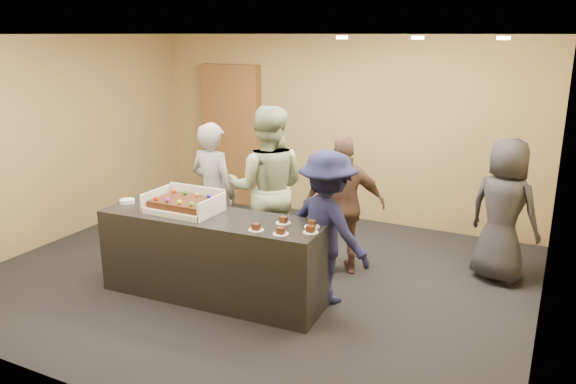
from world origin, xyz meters
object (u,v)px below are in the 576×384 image
at_px(storage_cabinet, 231,135).
at_px(person_sage_man, 267,188).
at_px(person_navy_man, 327,228).
at_px(person_dark_suit, 504,211).
at_px(serving_counter, 213,257).
at_px(sheet_cake, 183,202).
at_px(person_brown_extra, 344,206).
at_px(plate_stack, 127,201).
at_px(cake_box, 185,206).
at_px(person_server_grey, 213,193).

height_order(storage_cabinet, person_sage_man, storage_cabinet).
bearing_deg(person_navy_man, person_dark_suit, -117.08).
relative_size(serving_counter, sheet_cake, 3.80).
height_order(storage_cabinet, person_brown_extra, storage_cabinet).
xyz_separation_m(person_sage_man, person_brown_extra, (0.87, 0.23, -0.16)).
bearing_deg(serving_counter, storage_cabinet, 115.90).
bearing_deg(plate_stack, person_sage_man, 40.05).
height_order(cake_box, person_brown_extra, person_brown_extra).
bearing_deg(plate_stack, storage_cabinet, 100.65).
bearing_deg(person_brown_extra, person_navy_man, 71.68).
xyz_separation_m(serving_counter, cake_box, (-0.35, 0.03, 0.50)).
distance_m(person_navy_man, person_dark_suit, 2.06).
xyz_separation_m(serving_counter, person_server_grey, (-0.56, 0.86, 0.41)).
height_order(storage_cabinet, plate_stack, storage_cabinet).
height_order(serving_counter, cake_box, cake_box).
xyz_separation_m(person_server_grey, person_dark_suit, (3.21, 0.96, -0.04)).
xyz_separation_m(serving_counter, person_dark_suit, (2.65, 1.81, 0.37)).
bearing_deg(person_server_grey, person_brown_extra, -161.06).
xyz_separation_m(cake_box, person_navy_man, (1.46, 0.42, -0.14)).
bearing_deg(person_brown_extra, sheet_cake, 15.14).
bearing_deg(cake_box, person_server_grey, 103.82).
bearing_deg(cake_box, storage_cabinet, 113.62).
height_order(storage_cabinet, cake_box, storage_cabinet).
relative_size(serving_counter, person_brown_extra, 1.48).
xyz_separation_m(sheet_cake, person_brown_extra, (1.34, 1.22, -0.19)).
bearing_deg(person_server_grey, person_sage_man, -163.24).
relative_size(serving_counter, person_sage_man, 1.24).
distance_m(cake_box, person_dark_suit, 3.49).
bearing_deg(person_navy_man, person_sage_man, -7.07).
relative_size(person_server_grey, person_dark_suit, 1.05).
bearing_deg(serving_counter, person_brown_extra, 48.18).
height_order(cake_box, person_server_grey, person_server_grey).
relative_size(cake_box, person_dark_suit, 0.45).
distance_m(person_server_grey, person_dark_suit, 3.34).
xyz_separation_m(plate_stack, person_server_grey, (0.54, 0.89, -0.06)).
xyz_separation_m(cake_box, person_sage_man, (0.47, 0.96, 0.02)).
bearing_deg(person_dark_suit, plate_stack, 47.39).
height_order(serving_counter, plate_stack, plate_stack).
distance_m(sheet_cake, person_sage_man, 1.09).
bearing_deg(storage_cabinet, person_brown_extra, -34.76).
height_order(plate_stack, person_navy_man, person_navy_man).
xyz_separation_m(cake_box, person_server_grey, (-0.20, 0.83, -0.09)).
xyz_separation_m(storage_cabinet, person_dark_suit, (4.33, -1.25, -0.30)).
relative_size(person_sage_man, person_dark_suit, 1.18).
height_order(sheet_cake, person_navy_man, person_navy_man).
bearing_deg(person_brown_extra, serving_counter, 23.86).
xyz_separation_m(serving_counter, storage_cabinet, (-1.68, 3.07, 0.67)).
height_order(person_server_grey, person_brown_extra, person_server_grey).
relative_size(serving_counter, storage_cabinet, 1.07).
bearing_deg(person_server_grey, sheet_cake, 109.22).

